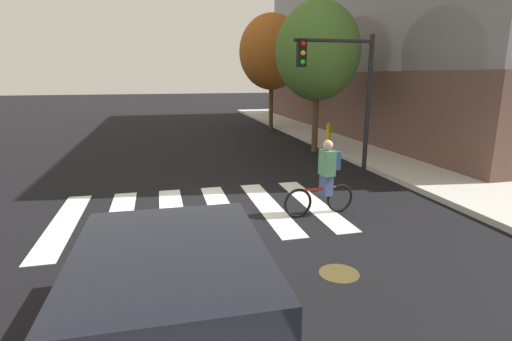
# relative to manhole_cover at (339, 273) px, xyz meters

# --- Properties ---
(ground_plane) EXTENTS (120.00, 120.00, 0.00)m
(ground_plane) POSITION_rel_manhole_cover_xyz_m (-1.52, 3.37, -0.00)
(ground_plane) COLOR black
(crosswalk_stripes) EXTENTS (6.17, 3.90, 0.01)m
(crosswalk_stripes) POSITION_rel_manhole_cover_xyz_m (-1.90, 3.37, 0.00)
(crosswalk_stripes) COLOR silver
(crosswalk_stripes) RESTS_ON ground
(manhole_cover) EXTENTS (0.64, 0.64, 0.01)m
(manhole_cover) POSITION_rel_manhole_cover_xyz_m (0.00, 0.00, 0.00)
(manhole_cover) COLOR #473D1E
(manhole_cover) RESTS_ON ground
(sedan_near) EXTENTS (2.22, 4.63, 1.59)m
(sedan_near) POSITION_rel_manhole_cover_xyz_m (-2.61, -1.82, 0.82)
(sedan_near) COLOR #B7B7BC
(sedan_near) RESTS_ON ground
(cyclist) EXTENTS (1.71, 0.38, 1.69)m
(cyclist) POSITION_rel_manhole_cover_xyz_m (0.87, 2.61, 0.84)
(cyclist) COLOR black
(cyclist) RESTS_ON ground
(traffic_light_near) EXTENTS (2.47, 0.28, 4.20)m
(traffic_light_near) POSITION_rel_manhole_cover_xyz_m (2.67, 5.60, 2.86)
(traffic_light_near) COLOR black
(traffic_light_near) RESTS_ON ground
(fire_hydrant) EXTENTS (0.33, 0.22, 0.78)m
(fire_hydrant) POSITION_rel_manhole_cover_xyz_m (4.92, 11.47, 0.53)
(fire_hydrant) COLOR gold
(fire_hydrant) RESTS_ON sidewalk
(street_tree_near) EXTENTS (3.28, 3.28, 5.83)m
(street_tree_near) POSITION_rel_manhole_cover_xyz_m (3.50, 9.66, 3.93)
(street_tree_near) COLOR #4C3823
(street_tree_near) RESTS_ON ground
(street_tree_mid) EXTENTS (3.56, 3.56, 6.34)m
(street_tree_mid) POSITION_rel_manhole_cover_xyz_m (3.63, 16.60, 4.28)
(street_tree_mid) COLOR #4C3823
(street_tree_mid) RESTS_ON ground
(corner_building) EXTENTS (17.94, 22.01, 11.95)m
(corner_building) POSITION_rel_manhole_cover_xyz_m (15.10, 14.43, 5.92)
(corner_building) COLOR brown
(corner_building) RESTS_ON ground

